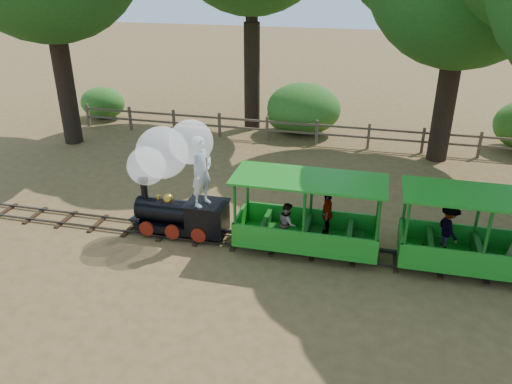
% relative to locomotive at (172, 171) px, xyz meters
% --- Properties ---
extents(ground, '(90.00, 90.00, 0.00)m').
position_rel_locomotive_xyz_m(ground, '(1.69, -0.06, -1.81)').
color(ground, olive).
rests_on(ground, ground).
extents(track, '(22.00, 1.00, 0.10)m').
position_rel_locomotive_xyz_m(track, '(1.69, -0.06, -1.74)').
color(track, '#3F3D3A').
rests_on(track, ground).
extents(locomotive, '(2.81, 1.32, 3.22)m').
position_rel_locomotive_xyz_m(locomotive, '(0.00, 0.00, 0.00)').
color(locomotive, black).
rests_on(locomotive, ground).
extents(carriage_front, '(3.64, 1.49, 1.89)m').
position_rel_locomotive_xyz_m(carriage_front, '(3.50, -0.06, -1.04)').
color(carriage_front, '#1F901F').
rests_on(carriage_front, track).
extents(carriage_rear, '(3.64, 1.49, 1.89)m').
position_rel_locomotive_xyz_m(carriage_rear, '(7.44, -0.03, -1.00)').
color(carriage_rear, '#1F901F').
rests_on(carriage_rear, track).
extents(fence, '(18.10, 0.10, 1.00)m').
position_rel_locomotive_xyz_m(fence, '(1.69, 7.94, -1.23)').
color(fence, brown).
rests_on(fence, ground).
extents(shrub_west, '(2.07, 1.59, 1.43)m').
position_rel_locomotive_xyz_m(shrub_west, '(-7.31, 9.24, -1.09)').
color(shrub_west, '#2D6B1E').
rests_on(shrub_west, ground).
extents(shrub_mid_w, '(3.06, 2.36, 2.12)m').
position_rel_locomotive_xyz_m(shrub_mid_w, '(1.95, 9.24, -0.75)').
color(shrub_mid_w, '#2D6B1E').
rests_on(shrub_mid_w, ground).
extents(shrub_mid_e, '(2.06, 1.59, 1.43)m').
position_rel_locomotive_xyz_m(shrub_mid_e, '(1.44, 9.24, -1.10)').
color(shrub_mid_e, '#2D6B1E').
rests_on(shrub_mid_e, ground).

